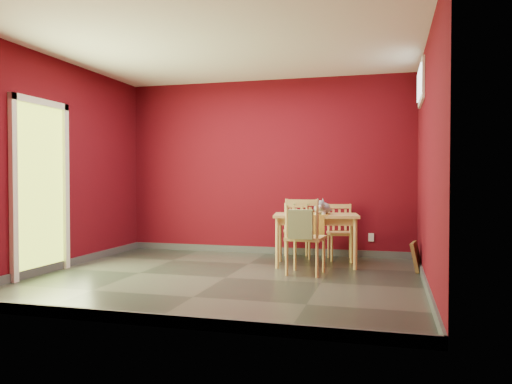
% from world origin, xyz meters
% --- Properties ---
extents(ground, '(4.50, 4.50, 0.00)m').
position_xyz_m(ground, '(0.00, 0.00, 0.00)').
color(ground, '#2D342D').
rests_on(ground, ground).
extents(room_shell, '(4.50, 4.50, 4.50)m').
position_xyz_m(room_shell, '(0.00, 0.00, 0.05)').
color(room_shell, '#500811').
rests_on(room_shell, ground).
extents(doorway, '(0.06, 1.01, 2.13)m').
position_xyz_m(doorway, '(-2.23, -0.40, 1.12)').
color(doorway, '#B7D838').
rests_on(doorway, ground).
extents(window, '(0.05, 0.90, 0.50)m').
position_xyz_m(window, '(2.23, 1.00, 2.35)').
color(window, white).
rests_on(window, room_shell).
extents(outlet_plate, '(0.08, 0.02, 0.12)m').
position_xyz_m(outlet_plate, '(1.60, 1.99, 0.30)').
color(outlet_plate, silver).
rests_on(outlet_plate, room_shell).
extents(dining_table, '(1.19, 0.81, 0.69)m').
position_xyz_m(dining_table, '(0.91, 1.09, 0.61)').
color(dining_table, tan).
rests_on(dining_table, ground).
extents(table_runner, '(0.41, 0.70, 0.33)m').
position_xyz_m(table_runner, '(0.91, 0.98, 0.64)').
color(table_runner, '#B68A2F').
rests_on(table_runner, dining_table).
extents(chair_far_left, '(0.46, 0.46, 0.80)m').
position_xyz_m(chair_far_left, '(0.53, 1.72, 0.41)').
color(chair_far_left, tan).
rests_on(chair_far_left, ground).
extents(chair_far_right, '(0.46, 0.46, 0.80)m').
position_xyz_m(chair_far_right, '(1.18, 1.70, 0.41)').
color(chair_far_right, tan).
rests_on(chair_far_right, ground).
extents(chair_near, '(0.47, 0.47, 0.92)m').
position_xyz_m(chair_near, '(0.87, 0.42, 0.47)').
color(chair_near, tan).
rests_on(chair_near, ground).
extents(tote_bag, '(0.29, 0.18, 0.41)m').
position_xyz_m(tote_bag, '(0.86, 0.20, 0.63)').
color(tote_bag, '#869B63').
rests_on(tote_bag, chair_near).
extents(cat, '(0.35, 0.50, 0.23)m').
position_xyz_m(cat, '(1.00, 1.06, 0.81)').
color(cat, slate).
rests_on(cat, table_runner).
extents(picture_frame, '(0.18, 0.38, 0.37)m').
position_xyz_m(picture_frame, '(2.19, 1.02, 0.18)').
color(picture_frame, brown).
rests_on(picture_frame, ground).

